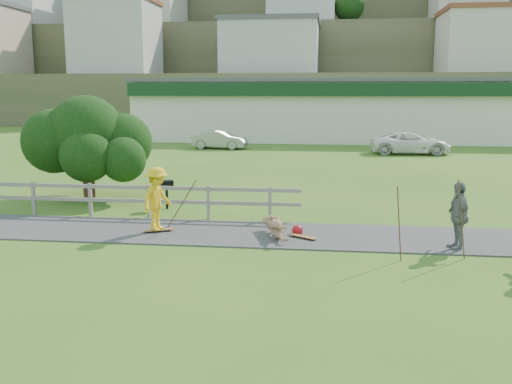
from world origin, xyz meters
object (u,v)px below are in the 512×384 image
car_white (411,143)px  bbq (167,195)px  skater_rider (157,202)px  car_silver (219,140)px  tree (88,158)px  skater_fallen (276,227)px  spectator_b (458,216)px

car_white → bbq: size_ratio=5.13×
car_white → skater_rider: bearing=152.3°
car_silver → tree: (-1.38, -19.48, 0.95)m
skater_rider → tree: tree is taller
bbq → skater_fallen: bearing=-62.2°
skater_fallen → skater_rider: bearing=158.6°
skater_fallen → car_silver: 25.32m
bbq → car_silver: bearing=73.8°
spectator_b → car_white: spectator_b is taller
tree → spectator_b: bearing=-24.3°
skater_fallen → car_white: 23.69m
skater_fallen → car_silver: car_silver is taller
skater_fallen → spectator_b: spectator_b is taller
tree → bbq: size_ratio=4.60×
skater_rider → skater_fallen: (3.47, -0.13, -0.60)m
car_silver → car_white: size_ratio=0.76×
skater_fallen → bbq: bearing=120.5°
car_silver → spectator_b: bearing=-149.3°
tree → bbq: bearing=-23.3°
spectator_b → car_silver: (-11.13, 25.12, -0.25)m
car_white → bbq: car_white is taller
spectator_b → car_silver: bearing=-166.8°
car_silver → car_white: (13.10, -1.83, 0.07)m
spectator_b → tree: tree is taller
tree → car_white: bearing=50.6°
skater_fallen → bbq: 5.47m
skater_rider → spectator_b: (8.29, -0.72, -0.02)m
spectator_b → bbq: bearing=-125.4°
skater_rider → car_white: bearing=-5.7°
skater_fallen → tree: tree is taller
car_white → spectator_b: bearing=171.9°
tree → bbq: 3.98m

